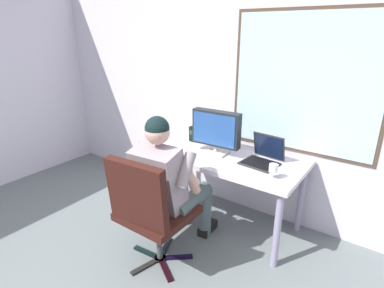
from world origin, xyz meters
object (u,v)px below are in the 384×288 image
at_px(person_seated, 170,182).
at_px(laptop, 264,156).
at_px(office_chair, 149,207).
at_px(desk, 227,164).
at_px(crt_monitor, 216,130).
at_px(wine_glass, 273,169).
at_px(desk_speaker, 194,134).

height_order(person_seated, laptop, person_seated).
xyz_separation_m(office_chair, laptop, (0.51, 0.98, 0.23)).
bearing_deg(laptop, desk, -170.65).
xyz_separation_m(office_chair, crt_monitor, (0.04, 0.91, 0.40)).
relative_size(laptop, wine_glass, 2.76).
distance_m(person_seated, crt_monitor, 0.70).
height_order(desk, desk_speaker, desk_speaker).
relative_size(desk, wine_glass, 11.76).
height_order(desk, office_chair, office_chair).
height_order(crt_monitor, desk_speaker, crt_monitor).
bearing_deg(office_chair, crt_monitor, 87.50).
relative_size(crt_monitor, desk_speaker, 2.96).
height_order(desk, person_seated, person_seated).
bearing_deg(laptop, desk_speaker, 172.77).
bearing_deg(desk_speaker, office_chair, -72.73).
xyz_separation_m(desk, desk_speaker, (-0.50, 0.16, 0.17)).
bearing_deg(office_chair, wine_glass, 45.53).
distance_m(person_seated, laptop, 0.88).
xyz_separation_m(person_seated, wine_glass, (0.72, 0.43, 0.16)).
bearing_deg(person_seated, desk_speaker, 111.65).
bearing_deg(person_seated, laptop, 52.69).
height_order(laptop, desk_speaker, laptop).
bearing_deg(office_chair, desk_speaker, 107.27).
distance_m(crt_monitor, laptop, 0.50).
xyz_separation_m(person_seated, desk_speaker, (-0.32, 0.80, 0.16)).
relative_size(desk, desk_speaker, 8.89).
xyz_separation_m(office_chair, wine_glass, (0.70, 0.72, 0.25)).
distance_m(laptop, desk_speaker, 0.85).
xyz_separation_m(wine_glass, desk_speaker, (-1.04, 0.37, -0.00)).
bearing_deg(office_chair, laptop, 62.51).
bearing_deg(wine_glass, crt_monitor, 163.52).
distance_m(desk, crt_monitor, 0.35).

